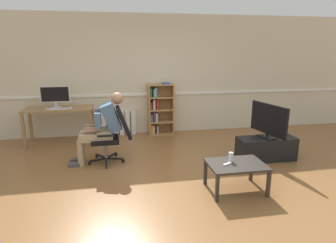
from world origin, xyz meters
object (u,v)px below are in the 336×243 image
(tv_stand, at_px, (266,149))
(radiator, at_px, (116,123))
(office_chair, at_px, (114,133))
(spare_remote, at_px, (227,164))
(bookshelf, at_px, (159,109))
(imac_monitor, at_px, (55,95))
(tv_screen, at_px, (269,120))
(computer_mouse, at_px, (70,108))
(drinking_glass, at_px, (231,157))
(keyboard, at_px, (57,109))
(computer_desk, at_px, (59,113))
(coffee_table, at_px, (236,167))
(person_seated, at_px, (102,126))

(tv_stand, bearing_deg, radiator, 142.45)
(radiator, height_order, office_chair, office_chair)
(radiator, xyz_separation_m, spare_remote, (1.51, -3.04, 0.13))
(bookshelf, relative_size, radiator, 1.31)
(imac_monitor, bearing_deg, radiator, 14.54)
(tv_screen, height_order, spare_remote, tv_screen)
(imac_monitor, relative_size, computer_mouse, 5.94)
(drinking_glass, bearing_deg, imac_monitor, 136.60)
(keyboard, height_order, bookshelf, bookshelf)
(imac_monitor, height_order, tv_screen, imac_monitor)
(bookshelf, bearing_deg, imac_monitor, -174.45)
(radiator, bearing_deg, computer_desk, -161.25)
(computer_mouse, distance_m, coffee_table, 3.60)
(radiator, bearing_deg, keyboard, -155.29)
(tv_stand, bearing_deg, computer_desk, 156.58)
(computer_mouse, bearing_deg, person_seated, -58.89)
(computer_desk, distance_m, computer_mouse, 0.31)
(computer_desk, bearing_deg, bookshelf, 7.72)
(tv_screen, bearing_deg, bookshelf, 27.93)
(bookshelf, bearing_deg, tv_stand, -49.63)
(coffee_table, bearing_deg, bookshelf, 102.37)
(office_chair, relative_size, coffee_table, 1.26)
(bookshelf, distance_m, tv_stand, 2.57)
(tv_screen, bearing_deg, computer_desk, 54.11)
(tv_stand, xyz_separation_m, coffee_table, (-1.00, -1.00, 0.15))
(computer_desk, height_order, tv_stand, computer_desk)
(imac_monitor, height_order, bookshelf, same)
(radiator, distance_m, person_seated, 1.70)
(office_chair, relative_size, tv_screen, 1.15)
(radiator, distance_m, office_chair, 1.65)
(spare_remote, bearing_deg, computer_desk, 16.66)
(drinking_glass, bearing_deg, keyboard, 138.49)
(imac_monitor, height_order, drinking_glass, imac_monitor)
(computer_mouse, xyz_separation_m, coffee_table, (2.54, -2.52, -0.42))
(radiator, bearing_deg, drinking_glass, -61.74)
(imac_monitor, distance_m, person_seated, 1.70)
(computer_desk, height_order, keyboard, keyboard)
(keyboard, height_order, coffee_table, keyboard)
(computer_desk, xyz_separation_m, drinking_glass, (2.74, -2.56, -0.17))
(keyboard, bearing_deg, imac_monitor, 103.85)
(imac_monitor, bearing_deg, computer_desk, -54.14)
(bookshelf, relative_size, coffee_table, 1.54)
(radiator, relative_size, person_seated, 0.74)
(imac_monitor, distance_m, bookshelf, 2.26)
(keyboard, bearing_deg, computer_desk, 89.04)
(computer_desk, distance_m, spare_remote, 3.76)
(imac_monitor, xyz_separation_m, keyboard, (0.05, -0.22, -0.25))
(imac_monitor, xyz_separation_m, bookshelf, (2.21, 0.21, -0.43))
(bookshelf, height_order, tv_screen, bookshelf)
(bookshelf, height_order, office_chair, bookshelf)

